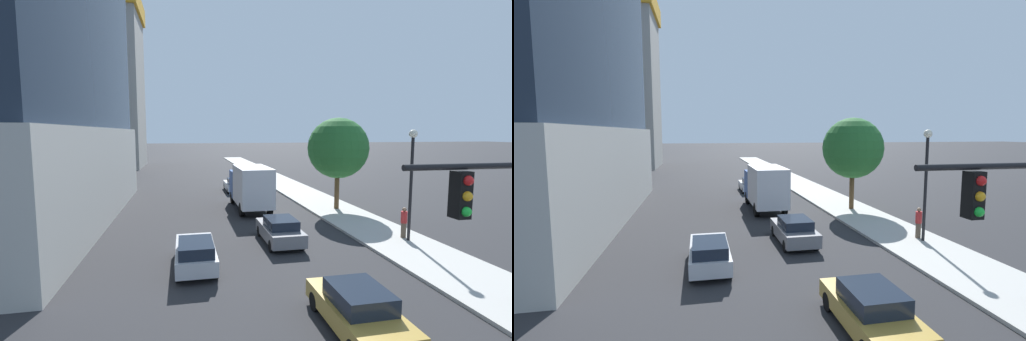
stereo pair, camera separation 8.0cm
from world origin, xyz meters
The scene contains 10 objects.
sidewalk centered at (8.76, 20.00, 0.07)m, with size 4.03×120.00×0.15m, color #B2AFA8.
construction_building centered at (-16.54, 61.98, 15.66)m, with size 16.86×14.09×36.19m.
street_lamp centered at (9.34, 13.98, 4.07)m, with size 0.44×0.44×6.01m.
street_tree centered at (8.95, 22.32, 4.81)m, with size 4.60×4.60×6.98m.
car_white centered at (2.47, 32.63, 0.70)m, with size 1.80×4.11×1.44m.
car_silver centered at (-2.15, 12.70, 0.72)m, with size 1.73×4.23×1.42m.
car_gray centered at (2.47, 15.42, 0.71)m, with size 1.81×4.09×1.42m.
car_gold centered at (2.47, 6.69, 0.69)m, with size 1.81×4.12×1.40m.
box_truck centered at (2.47, 23.92, 1.91)m, with size 2.37×6.92×3.44m.
pedestrian_red_shirt centered at (9.38, 14.48, 1.02)m, with size 0.34×0.34×1.71m.
Camera 2 is at (-2.51, -2.57, 6.00)m, focal length 24.63 mm.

